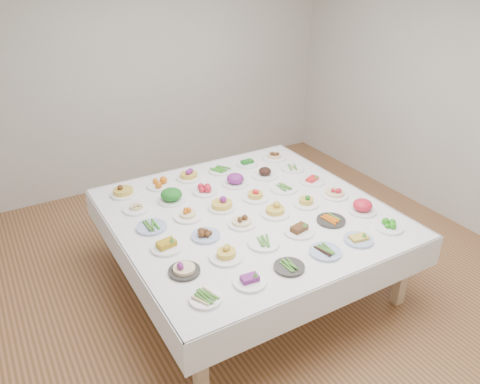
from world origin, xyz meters
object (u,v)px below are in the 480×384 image
dish_0 (206,297)px  dish_35 (274,154)px  display_table (248,217)px  dish_18 (151,226)px

dish_0 → dish_35: size_ratio=0.85×
display_table → dish_0: 1.25m
dish_0 → dish_35: 2.47m
dish_0 → dish_35: (1.74, 1.75, 0.04)m
display_table → dish_35: bearing=45.0°
display_table → dish_18: dish_18 is taller
display_table → dish_0: dish_0 is taller
dish_0 → dish_18: size_ratio=0.88×
dish_18 → dish_35: size_ratio=0.97×
dish_18 → dish_0: bearing=-90.6°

